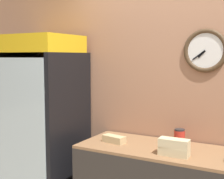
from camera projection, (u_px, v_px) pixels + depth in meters
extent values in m
cube|color=#AD7A5B|center=(190.00, 92.00, 3.00)|extent=(5.20, 0.06, 2.70)
torus|color=#4C3823|center=(205.00, 51.00, 2.85)|extent=(0.40, 0.04, 0.40)
cylinder|color=white|center=(205.00, 51.00, 2.85)|extent=(0.33, 0.01, 0.33)
cube|color=black|center=(202.00, 54.00, 2.86)|extent=(0.07, 0.01, 0.07)
cube|color=black|center=(199.00, 55.00, 2.88)|extent=(0.12, 0.01, 0.09)
cube|color=#8E6642|center=(178.00, 152.00, 2.73)|extent=(1.79, 0.65, 0.02)
cube|color=black|center=(63.00, 126.00, 3.70)|extent=(0.75, 0.04, 1.73)
cube|color=black|center=(21.00, 129.00, 3.58)|extent=(0.05, 0.71, 1.73)
cube|color=black|center=(70.00, 136.00, 3.24)|extent=(0.05, 0.71, 1.73)
cube|color=white|center=(62.00, 127.00, 3.68)|extent=(0.65, 0.02, 1.63)
cube|color=silver|center=(20.00, 140.00, 3.09)|extent=(0.65, 0.01, 1.63)
cube|color=gold|center=(40.00, 44.00, 3.28)|extent=(0.75, 0.64, 0.18)
cube|color=silver|center=(44.00, 166.00, 3.43)|extent=(0.63, 0.59, 0.01)
cube|color=silver|center=(43.00, 132.00, 3.39)|extent=(0.63, 0.59, 0.01)
cube|color=silver|center=(42.00, 96.00, 3.35)|extent=(0.63, 0.59, 0.01)
cylinder|color=#B2231E|center=(21.00, 129.00, 3.20)|extent=(0.07, 0.07, 0.15)
cylinder|color=#B2231E|center=(20.00, 118.00, 3.19)|extent=(0.03, 0.03, 0.06)
cylinder|color=#5B2D19|center=(39.00, 131.00, 3.07)|extent=(0.06, 0.06, 0.15)
cylinder|color=#5B2D19|center=(39.00, 121.00, 3.06)|extent=(0.02, 0.02, 0.06)
cylinder|color=navy|center=(27.00, 166.00, 3.20)|extent=(0.07, 0.07, 0.16)
cylinder|color=navy|center=(27.00, 155.00, 3.19)|extent=(0.03, 0.03, 0.07)
cylinder|color=gold|center=(24.00, 90.00, 3.13)|extent=(0.07, 0.07, 0.17)
cylinder|color=gold|center=(23.00, 78.00, 3.12)|extent=(0.03, 0.03, 0.07)
cylinder|color=#B2BCCC|center=(10.00, 90.00, 3.22)|extent=(0.07, 0.07, 0.16)
cylinder|color=#B2BCCC|center=(9.00, 79.00, 3.21)|extent=(0.03, 0.03, 0.07)
cylinder|color=gold|center=(35.00, 91.00, 3.06)|extent=(0.07, 0.07, 0.18)
cylinder|color=gold|center=(35.00, 78.00, 3.04)|extent=(0.03, 0.03, 0.08)
cylinder|color=navy|center=(20.00, 166.00, 3.25)|extent=(0.06, 0.06, 0.12)
cylinder|color=navy|center=(20.00, 158.00, 3.24)|extent=(0.02, 0.02, 0.05)
cylinder|color=#B2BCCC|center=(40.00, 170.00, 3.13)|extent=(0.08, 0.08, 0.11)
cylinder|color=#B2BCCC|center=(40.00, 163.00, 3.12)|extent=(0.03, 0.03, 0.05)
cylinder|color=#72337F|center=(28.00, 129.00, 3.16)|extent=(0.08, 0.08, 0.16)
cylinder|color=#72337F|center=(28.00, 118.00, 3.14)|extent=(0.03, 0.03, 0.07)
cube|color=beige|center=(174.00, 152.00, 2.57)|extent=(0.25, 0.11, 0.07)
cube|color=beige|center=(174.00, 143.00, 2.56)|extent=(0.25, 0.11, 0.07)
cube|color=tan|center=(114.00, 139.00, 2.96)|extent=(0.24, 0.14, 0.07)
cylinder|color=#B72D23|center=(179.00, 137.00, 2.92)|extent=(0.10, 0.10, 0.12)
cylinder|color=#262628|center=(180.00, 130.00, 2.92)|extent=(0.09, 0.09, 0.01)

